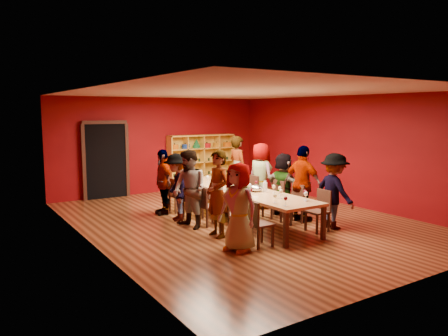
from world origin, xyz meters
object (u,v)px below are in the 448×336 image
Objects in this scene: tasting_table at (241,191)px; person_left_2 at (190,189)px; person_right_3 at (261,176)px; chair_person_right_0 at (320,208)px; chair_person_left_2 at (207,204)px; person_right_2 at (283,184)px; spittoon_bowl at (256,188)px; shelving_unit at (201,159)px; chair_person_right_3 at (250,191)px; chair_person_left_3 at (190,198)px; chair_person_right_1 at (294,202)px; person_left_0 at (238,207)px; chair_person_left_4 at (176,193)px; person_left_4 at (163,182)px; person_left_3 at (177,187)px; chair_person_right_2 at (275,197)px; chair_person_left_1 at (228,211)px; person_left_1 at (218,194)px; chair_person_right_4 at (230,185)px; wine_bottle at (213,176)px; chair_person_left_0 at (257,221)px; person_right_0 at (334,191)px; person_right_1 at (303,184)px; person_right_4 at (238,169)px.

person_left_2 is at bearing 177.86° from tasting_table.
person_left_2 is 1.00× the size of person_right_3.
chair_person_left_2 is at bearing 136.81° from chair_person_right_0.
person_right_2 is (2.07, -0.20, 0.28)m from chair_person_left_2.
spittoon_bowl is at bearing 122.17° from chair_person_right_0.
chair_person_right_3 is (-0.49, -3.44, -0.49)m from shelving_unit.
person_left_2 is 1.95× the size of chair_person_right_3.
chair_person_right_1 is at bearing -42.75° from chair_person_left_3.
person_left_0 is 3.47m from chair_person_left_4.
person_left_2 is 1.56m from person_left_4.
person_left_3 reaches higher than chair_person_right_3.
person_left_4 is at bearing -134.38° from shelving_unit.
chair_person_right_2 is 1.14m from person_right_3.
person_left_1 is at bearing 180.00° from chair_person_left_1.
person_right_2 is at bearing -82.92° from chair_person_right_4.
chair_person_left_2 is at bearing 156.01° from spittoon_bowl.
person_right_2 is at bearing -59.03° from wine_bottle.
chair_person_left_0 is at bearing -90.00° from chair_person_left_1.
person_right_2 is at bearing -76.29° from chair_person_right_3.
person_right_3 is 1.28m from wine_bottle.
spittoon_bowl reaches higher than chair_person_right_4.
chair_person_right_3 is at bearing 128.71° from person_left_1.
person_right_0 is 1.73m from spittoon_bowl.
tasting_table is 2.52× the size of person_left_1.
person_right_1 is (-0.16, 0.82, 0.06)m from person_right_0.
wine_bottle is (-1.01, 2.37, -0.03)m from person_right_1.
chair_person_left_0 is at bearing -90.00° from chair_person_left_2.
person_right_3 reaches higher than chair_person_right_0.
person_left_0 is 3.73m from person_right_3.
shelving_unit reaches higher than chair_person_right_2.
person_left_1 is 2.01× the size of chair_person_right_3.
person_right_2 is at bearing 105.55° from person_left_1.
chair_person_left_1 and chair_person_right_0 have the same top height.
person_right_2 is 1.09m from chair_person_right_3.
person_right_2 is (2.50, -0.20, -0.09)m from person_left_2.
chair_person_left_2 is at bearing 83.25° from person_right_2.
person_right_3 is 1.71m from spittoon_bowl.
person_left_0 is at bearing -114.02° from shelving_unit.
shelving_unit is 6.02m from chair_person_right_0.
person_left_2 is 1.11× the size of person_right_2.
chair_person_left_4 is (0.43, 1.56, -0.37)m from person_left_2.
person_right_4 reaches higher than chair_person_left_3.
person_left_4 reaches higher than person_right_2.
chair_person_right_3 is at bearing 164.23° from person_right_4.
person_right_2 reaches higher than chair_person_right_4.
wine_bottle is at bearing 72.42° from chair_person_left_0.
person_right_1 reaches higher than chair_person_right_0.
person_left_0 reaches higher than chair_person_left_1.
person_left_0 is at bearing 7.53° from person_left_4.
person_right_1 is at bearing 0.00° from chair_person_right_1.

